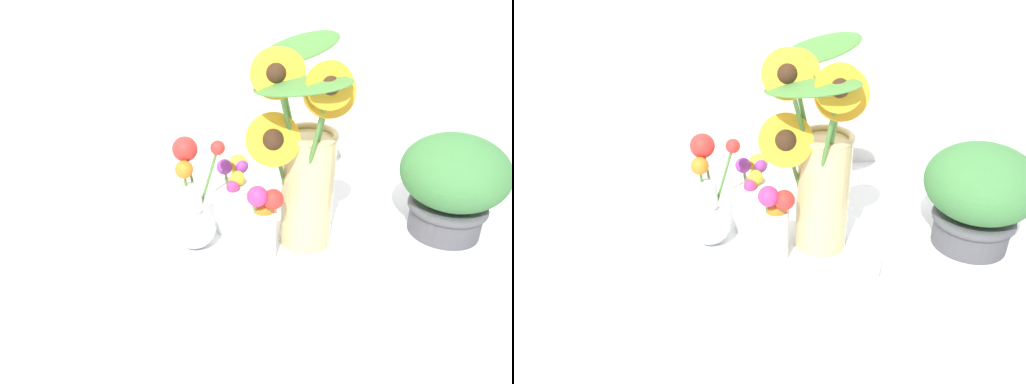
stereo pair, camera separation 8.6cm
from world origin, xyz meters
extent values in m
plane|color=silver|center=(0.00, 0.00, 0.00)|extent=(6.00, 6.00, 0.00)
cylinder|color=silver|center=(-0.04, 0.07, 0.01)|extent=(0.40, 0.40, 0.02)
cylinder|color=#D1B77A|center=(0.06, 0.07, 0.13)|extent=(0.09, 0.09, 0.21)
torus|color=#D1B77A|center=(0.06, 0.07, 0.24)|extent=(0.10, 0.10, 0.01)
cylinder|color=#4C8438|center=(0.01, 0.07, 0.15)|extent=(0.06, 0.04, 0.18)
cylinder|color=gold|center=(-0.01, 0.05, 0.24)|extent=(0.11, 0.05, 0.11)
sphere|color=#382314|center=(-0.01, 0.05, 0.24)|extent=(0.04, 0.04, 0.04)
cylinder|color=#4C8438|center=(0.04, 0.03, 0.21)|extent=(0.02, 0.09, 0.26)
cylinder|color=gold|center=(0.05, -0.01, 0.35)|extent=(0.07, 0.03, 0.07)
sphere|color=#382314|center=(0.05, -0.01, 0.35)|extent=(0.03, 0.03, 0.03)
cylinder|color=#4C8438|center=(0.05, 0.04, 0.19)|extent=(0.03, 0.06, 0.27)
cylinder|color=gold|center=(0.06, 0.02, 0.33)|extent=(0.09, 0.04, 0.09)
sphere|color=#382314|center=(0.06, 0.02, 0.33)|extent=(0.03, 0.03, 0.03)
cylinder|color=#4C8438|center=(0.02, 0.06, 0.22)|extent=(0.08, 0.05, 0.26)
cylinder|color=gold|center=(-0.02, 0.03, 0.35)|extent=(0.09, 0.04, 0.09)
sphere|color=#382314|center=(-0.02, 0.03, 0.35)|extent=(0.03, 0.03, 0.03)
cylinder|color=#4C8438|center=(0.03, 0.07, 0.21)|extent=(0.07, 0.01, 0.26)
cylinder|color=gold|center=(0.00, 0.06, 0.35)|extent=(0.09, 0.05, 0.09)
sphere|color=#382314|center=(0.00, 0.06, 0.35)|extent=(0.03, 0.03, 0.03)
ellipsoid|color=#477F38|center=(0.05, 0.14, 0.36)|extent=(0.15, 0.07, 0.07)
ellipsoid|color=#477F38|center=(0.01, 0.00, 0.34)|extent=(0.16, 0.13, 0.05)
cylinder|color=white|center=(-0.04, 0.04, 0.07)|extent=(0.06, 0.06, 0.09)
cylinder|color=#568E42|center=(-0.05, 0.04, 0.11)|extent=(0.01, 0.03, 0.10)
sphere|color=#C6337A|center=(-0.04, 0.03, 0.16)|extent=(0.04, 0.04, 0.04)
cylinder|color=#568E42|center=(-0.04, 0.04, 0.08)|extent=(0.02, 0.02, 0.07)
sphere|color=orange|center=(-0.03, 0.04, 0.12)|extent=(0.04, 0.04, 0.04)
cylinder|color=#568E42|center=(-0.03, 0.03, 0.10)|extent=(0.02, 0.01, 0.09)
sphere|color=red|center=(-0.02, 0.02, 0.15)|extent=(0.03, 0.03, 0.03)
sphere|color=white|center=(-0.15, 0.10, 0.06)|extent=(0.08, 0.08, 0.08)
cylinder|color=white|center=(-0.15, 0.10, 0.12)|extent=(0.03, 0.03, 0.05)
cylinder|color=#4C8438|center=(-0.12, 0.10, 0.14)|extent=(0.04, 0.02, 0.14)
sphere|color=red|center=(-0.10, 0.09, 0.22)|extent=(0.02, 0.02, 0.02)
cylinder|color=#4C8438|center=(-0.15, 0.10, 0.13)|extent=(0.01, 0.01, 0.11)
sphere|color=orange|center=(-0.16, 0.10, 0.18)|extent=(0.03, 0.03, 0.03)
cylinder|color=#4C8438|center=(-0.14, 0.11, 0.14)|extent=(0.02, 0.02, 0.14)
sphere|color=red|center=(-0.15, 0.12, 0.21)|extent=(0.04, 0.04, 0.04)
cylinder|color=white|center=(-0.07, 0.14, 0.07)|extent=(0.07, 0.07, 0.09)
cylinder|color=#568E42|center=(-0.06, 0.14, 0.10)|extent=(0.01, 0.01, 0.07)
sphere|color=yellow|center=(-0.06, 0.14, 0.13)|extent=(0.03, 0.03, 0.03)
cylinder|color=#568E42|center=(-0.05, 0.15, 0.10)|extent=(0.01, 0.01, 0.09)
sphere|color=purple|center=(-0.05, 0.15, 0.15)|extent=(0.03, 0.03, 0.03)
cylinder|color=#568E42|center=(-0.07, 0.13, 0.09)|extent=(0.01, 0.02, 0.07)
sphere|color=#C6337A|center=(-0.07, 0.13, 0.12)|extent=(0.02, 0.02, 0.02)
cylinder|color=#568E42|center=(-0.07, 0.15, 0.10)|extent=(0.02, 0.01, 0.11)
sphere|color=purple|center=(-0.08, 0.15, 0.15)|extent=(0.03, 0.03, 0.03)
cylinder|color=#568E42|center=(-0.06, 0.15, 0.10)|extent=(0.02, 0.03, 0.09)
sphere|color=yellow|center=(-0.05, 0.17, 0.15)|extent=(0.04, 0.04, 0.04)
cylinder|color=#4C4C51|center=(0.35, 0.08, 0.03)|extent=(0.14, 0.14, 0.07)
torus|color=#4C4C51|center=(0.35, 0.08, 0.06)|extent=(0.15, 0.15, 0.02)
ellipsoid|color=#3D7A3D|center=(0.35, 0.08, 0.13)|extent=(0.20, 0.20, 0.14)
camera|label=1|loc=(-0.19, -0.66, 0.56)|focal=35.00mm
camera|label=2|loc=(-0.11, -0.68, 0.56)|focal=35.00mm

